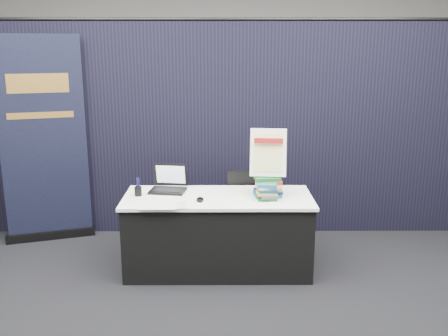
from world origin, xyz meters
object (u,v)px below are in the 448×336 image
at_px(book_stack_short, 268,191).
at_px(info_sign, 268,153).
at_px(laptop, 168,185).
at_px(pullup_banner, 45,152).
at_px(book_stack_tall, 268,186).
at_px(stacking_chair, 247,212).
at_px(display_table, 218,233).

distance_m(book_stack_short, info_sign, 0.36).
xyz_separation_m(laptop, pullup_banner, (-1.41, 0.61, 0.19)).
xyz_separation_m(book_stack_tall, info_sign, (0.00, 0.03, 0.32)).
bearing_deg(stacking_chair, book_stack_short, -69.35).
height_order(book_stack_short, info_sign, info_sign).
bearing_deg(display_table, pullup_banner, 157.23).
xyz_separation_m(book_stack_tall, pullup_banner, (-2.39, 0.80, 0.16)).
distance_m(display_table, book_stack_short, 0.66).
xyz_separation_m(info_sign, pullup_banner, (-2.39, 0.77, -0.16)).
bearing_deg(pullup_banner, info_sign, -35.05).
bearing_deg(display_table, laptop, 158.88).
bearing_deg(info_sign, display_table, -170.93).
distance_m(book_stack_tall, book_stack_short, 0.10).
bearing_deg(info_sign, laptop, 175.87).
xyz_separation_m(display_table, laptop, (-0.50, 0.19, 0.43)).
relative_size(info_sign, stacking_chair, 0.52).
distance_m(laptop, book_stack_short, 1.00).
xyz_separation_m(book_stack_tall, book_stack_short, (-0.01, -0.10, -0.02)).
relative_size(laptop, pullup_banner, 0.16).
height_order(laptop, pullup_banner, pullup_banner).
height_order(display_table, book_stack_short, book_stack_short).
distance_m(display_table, laptop, 0.69).
relative_size(display_table, book_stack_short, 9.17).
relative_size(info_sign, pullup_banner, 0.20).
bearing_deg(book_stack_short, info_sign, 85.47).
bearing_deg(display_table, stacking_chair, 42.64).
relative_size(display_table, stacking_chair, 2.02).
bearing_deg(laptop, display_table, -12.94).
xyz_separation_m(laptop, stacking_chair, (0.79, 0.08, -0.32)).
distance_m(info_sign, pullup_banner, 2.51).
bearing_deg(book_stack_tall, laptop, 168.96).
height_order(book_stack_short, pullup_banner, pullup_banner).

